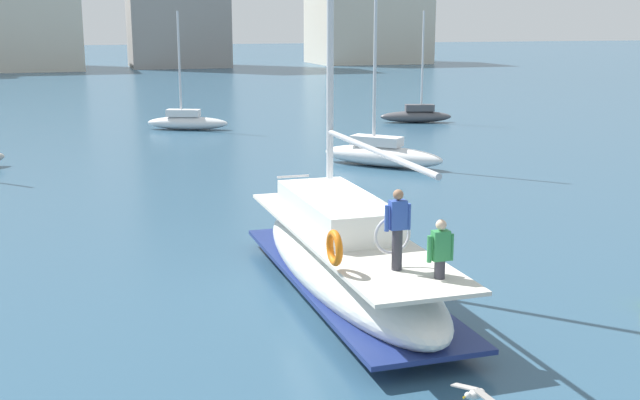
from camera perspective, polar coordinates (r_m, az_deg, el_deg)
ground_plane at (r=19.55m, az=1.52°, el=-5.60°), size 400.00×400.00×0.00m
main_sailboat at (r=18.18m, az=1.80°, el=-3.99°), size 2.48×9.61×14.07m
moored_sloop_near at (r=49.75m, az=6.90°, el=6.09°), size 4.50×2.15×6.72m
moored_cutter_left at (r=34.46m, az=4.41°, el=3.43°), size 4.76×4.84×9.54m
moored_cutter_right at (r=46.70m, az=-9.48°, el=5.60°), size 4.77×2.90×6.68m
seagull at (r=13.30m, az=11.03°, el=-13.42°), size 0.50×1.01×0.17m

